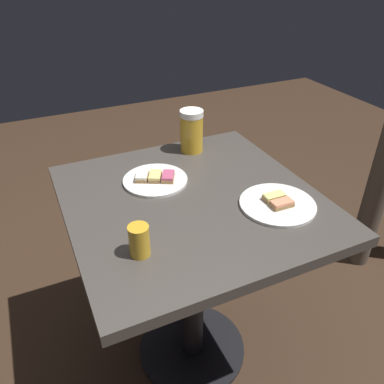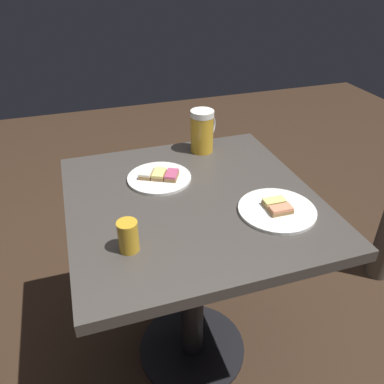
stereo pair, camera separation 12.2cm
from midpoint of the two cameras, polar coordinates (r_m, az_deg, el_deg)
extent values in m
plane|color=#382619|center=(1.77, 2.12, -22.07)|extent=(6.00, 6.00, 0.00)
cylinder|color=black|center=(1.77, 2.13, -21.93)|extent=(0.44, 0.44, 0.01)
cylinder|color=black|center=(1.48, 2.43, -13.45)|extent=(0.09, 0.09, 0.74)
cube|color=#423D38|center=(1.24, 2.81, -1.57)|extent=(0.79, 0.78, 0.04)
cylinder|color=white|center=(1.32, -2.22, 1.99)|extent=(0.22, 0.22, 0.01)
cube|color=#9E7547|center=(1.31, -0.35, 2.25)|extent=(0.08, 0.07, 0.01)
cube|color=#BC4C70|center=(1.30, -0.35, 2.63)|extent=(0.07, 0.06, 0.01)
cube|color=#9E7547|center=(1.32, -2.23, 2.40)|extent=(0.08, 0.07, 0.01)
cube|color=#EFE07A|center=(1.31, -2.23, 2.78)|extent=(0.07, 0.06, 0.01)
cube|color=#9E7547|center=(1.33, -4.08, 2.55)|extent=(0.08, 0.07, 0.01)
cube|color=white|center=(1.32, -4.10, 2.93)|extent=(0.07, 0.06, 0.01)
cylinder|color=white|center=(1.20, 15.25, -2.68)|extent=(0.23, 0.23, 0.01)
cube|color=#9E7547|center=(1.18, 15.81, -2.78)|extent=(0.04, 0.07, 0.01)
cube|color=#EA8E66|center=(1.18, 15.88, -2.39)|extent=(0.04, 0.07, 0.01)
cube|color=#9E7547|center=(1.21, 14.84, -1.73)|extent=(0.04, 0.07, 0.01)
cube|color=#EFE07A|center=(1.21, 14.91, -1.33)|extent=(0.04, 0.07, 0.01)
cylinder|color=gold|center=(1.49, 3.84, 8.46)|extent=(0.09, 0.09, 0.14)
cylinder|color=white|center=(1.46, 3.96, 11.38)|extent=(0.09, 0.09, 0.02)
torus|color=silver|center=(1.53, 4.83, 9.41)|extent=(0.07, 0.08, 0.09)
cylinder|color=gold|center=(1.01, -5.95, -6.61)|extent=(0.05, 0.05, 0.09)
camera|label=1|loc=(0.06, -87.14, 1.83)|focal=36.27mm
camera|label=2|loc=(0.06, 92.86, -1.83)|focal=36.27mm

